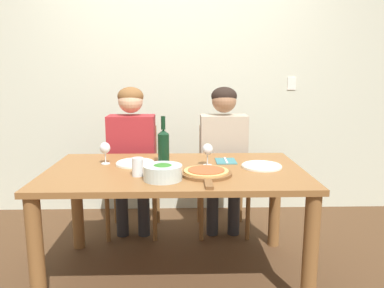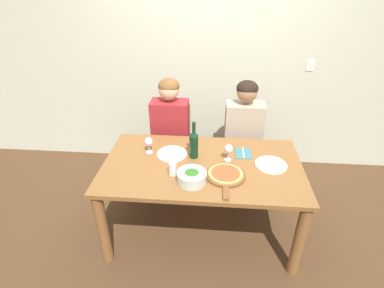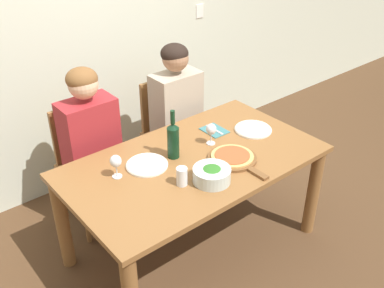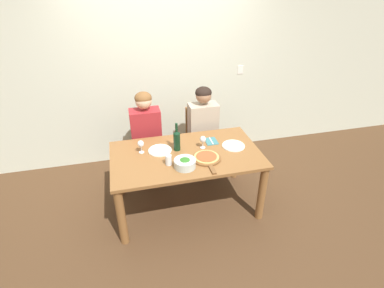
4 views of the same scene
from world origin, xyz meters
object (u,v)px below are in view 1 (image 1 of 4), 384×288
Objects in this scene: chair_right at (222,173)px; wine_glass_right at (208,150)px; fork_on_napkin at (226,161)px; water_tumbler at (137,167)px; broccoli_bowl at (163,172)px; person_woman at (132,147)px; person_man at (224,147)px; chair_left at (134,174)px; wine_bottle at (164,146)px; dinner_plate_left at (135,163)px; dinner_plate_right at (262,166)px; pizza_on_board at (206,173)px; wine_glass_left at (105,149)px.

chair_right is 0.80m from wine_glass_right.
chair_right is at bearing 86.39° from fork_on_napkin.
broccoli_bowl is at bearing -28.50° from water_tumbler.
person_woman is 1.00× the size of person_man.
chair_left is at bearing 106.44° from broccoli_bowl.
wine_glass_right is at bearing -45.28° from person_woman.
wine_bottle is (0.29, -0.67, 0.37)m from chair_left.
broccoli_bowl is 1.50× the size of wine_glass_right.
dinner_plate_left is (-0.66, -0.65, 0.25)m from chair_right.
chair_left is 3.95× the size of broccoli_bowl.
dinner_plate_left is 0.30m from water_tumbler.
dinner_plate_right is 1.47× the size of fork_on_napkin.
person_woman is at bearing 134.72° from wine_glass_right.
person_woman is 3.73× the size of wine_bottle.
person_man is 0.47m from fork_on_napkin.
water_tumbler is (-0.42, -0.00, 0.04)m from pizza_on_board.
wine_glass_left is at bearing 174.66° from wine_bottle.
chair_left is 1.11m from broccoli_bowl.
dinner_plate_left is 0.63m from fork_on_napkin.
wine_bottle reaches higher than dinner_plate_left.
pizza_on_board is at bearing -44.91° from wine_bottle.
person_woman reaches higher than dinner_plate_right.
chair_left is at bearing 80.23° from wine_glass_left.
chair_left reaches higher than dinner_plate_right.
broccoli_bowl is at bearing -133.38° from fork_on_napkin.
person_woman reaches higher than wine_bottle.
chair_right is 1.16m from broccoli_bowl.
dinner_plate_right is (0.65, -0.08, -0.12)m from wine_bottle.
chair_right is at bearing 56.86° from water_tumbler.
dinner_plate_left is 0.23m from wine_glass_left.
wine_bottle is at bearing -125.03° from chair_right.
fork_on_napkin is (0.63, 0.07, -0.01)m from dinner_plate_left.
water_tumbler is (-0.14, -0.27, -0.07)m from wine_bottle.
chair_right is at bearing 54.97° from wine_bottle.
person_man is (0.76, -0.11, 0.25)m from chair_left.
wine_glass_left and wine_glass_right have the same top height.
chair_right is 3.39× the size of dinner_plate_right.
pizza_on_board is (0.56, -0.83, 0.00)m from person_woman.
chair_right is at bearing 44.39° from dinner_plate_left.
chair_left is at bearing 141.35° from dinner_plate_right.
pizza_on_board is 0.42m from water_tumbler.
wine_glass_left is at bearing -143.96° from chair_right.
wine_bottle is 1.26× the size of dinner_plate_right.
pizza_on_board is (-0.20, -0.83, 0.00)m from person_man.
chair_left reaches higher than wine_glass_left.
person_man is at bearing 53.61° from water_tumbler.
fork_on_napkin is at bearing 11.50° from wine_bottle.
chair_right is 2.70× the size of wine_bottle.
person_woman is at bearing -90.00° from chair_left.
person_man is at bearing 50.15° from wine_bottle.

